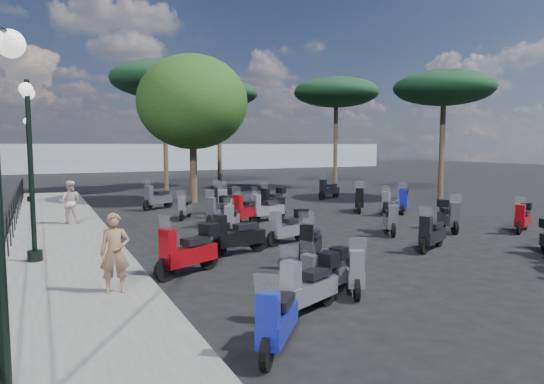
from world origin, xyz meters
name	(u,v)px	position (x,y,z in m)	size (l,w,h in m)	color
ground	(297,241)	(0.00, 0.00, 0.00)	(120.00, 120.00, 0.00)	black
sidewalk	(61,239)	(-6.50, 3.00, 0.07)	(3.00, 30.00, 0.15)	#5E5C59
railing	(11,216)	(-7.80, 2.80, 0.90)	(0.04, 26.04, 1.10)	black
lamp_post_1	(30,159)	(-7.19, -0.07, 2.59)	(0.34, 1.26, 4.28)	black
lamp_post_2	(28,153)	(-7.43, 13.66, 2.54)	(0.36, 1.23, 4.19)	black
woman	(115,253)	(-5.81, -3.48, 0.91)	(0.55, 0.36, 1.51)	brown
pedestrian_far	(70,202)	(-6.08, 5.59, 0.91)	(0.74, 0.58, 1.52)	#C2A4A5
scooter_0	(277,323)	(-4.13, -6.92, 0.45)	(1.12, 1.29, 1.28)	black
scooter_1	(354,272)	(-1.50, -5.08, 0.42)	(0.87, 1.37, 1.21)	black
scooter_2	(189,251)	(-4.08, -2.38, 0.55)	(1.69, 1.00, 1.45)	black
scooter_3	(237,237)	(-2.36, -1.00, 0.50)	(1.80, 0.63, 1.44)	black
scooter_4	(232,220)	(-1.31, 2.11, 0.43)	(0.92, 1.37, 1.23)	black
scooter_5	(157,199)	(-2.24, 9.02, 0.49)	(1.56, 1.08, 1.42)	black
scooter_6	(309,286)	(-2.90, -5.73, 0.49)	(1.54, 0.89, 1.31)	black
scooter_7	(324,276)	(-2.25, -5.16, 0.45)	(1.41, 0.83, 1.21)	black
scooter_8	(310,245)	(-1.12, -2.72, 0.48)	(1.19, 1.39, 1.38)	black
scooter_9	(218,212)	(-1.23, 3.73, 0.51)	(1.32, 1.33, 1.36)	black
scooter_10	(246,211)	(-0.20, 3.55, 0.50)	(1.58, 1.11, 1.45)	black
scooter_11	(185,209)	(-1.88, 5.74, 0.41)	(0.88, 1.32, 1.18)	black
scooter_13	(432,235)	(2.68, -2.85, 0.45)	(1.51, 0.89, 1.30)	black
scooter_14	(288,228)	(-0.47, -0.29, 0.49)	(1.58, 0.77, 1.30)	black
scooter_15	(267,209)	(0.76, 3.78, 0.48)	(1.70, 0.66, 1.37)	black
scooter_16	(226,203)	(-0.17, 5.74, 0.56)	(1.16, 1.66, 1.49)	black
scooter_17	(225,200)	(0.26, 6.97, 0.54)	(1.47, 1.32, 1.44)	black
scooter_20	(448,217)	(5.38, -0.83, 0.51)	(0.96, 1.56, 1.34)	black
scooter_21	(391,219)	(3.31, -0.36, 0.49)	(1.02, 1.47, 1.31)	black
scooter_22	(359,201)	(5.49, 4.38, 0.49)	(1.10, 1.51, 1.40)	black
scooter_23	(273,200)	(2.09, 5.97, 0.52)	(1.58, 1.02, 1.38)	black
scooter_26	(523,218)	(7.54, -2.01, 0.47)	(1.44, 0.89, 1.25)	black
scooter_27	(403,201)	(7.02, 3.30, 0.52)	(1.33, 1.37, 1.39)	black
scooter_28	(390,204)	(6.19, 3.17, 0.44)	(1.45, 0.93, 1.28)	black
scooter_29	(329,190)	(7.04, 9.28, 0.48)	(1.66, 0.84, 1.38)	black
broadleaf_tree	(192,102)	(0.03, 10.90, 5.03)	(5.53, 5.53, 7.39)	#38281E
pine_0	(219,94)	(4.31, 18.98, 6.37)	(5.31, 5.31, 7.33)	#38281E
pine_1	(336,93)	(10.97, 14.63, 6.36)	(5.64, 5.64, 7.38)	#38281E
pine_2	(164,80)	(0.17, 17.27, 6.89)	(6.56, 6.56, 8.05)	#38281E
pine_3	(444,88)	(12.43, 6.59, 5.88)	(5.26, 5.26, 6.83)	#38281E
distant_hills	(106,157)	(0.00, 45.00, 1.50)	(70.00, 8.00, 3.00)	gray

